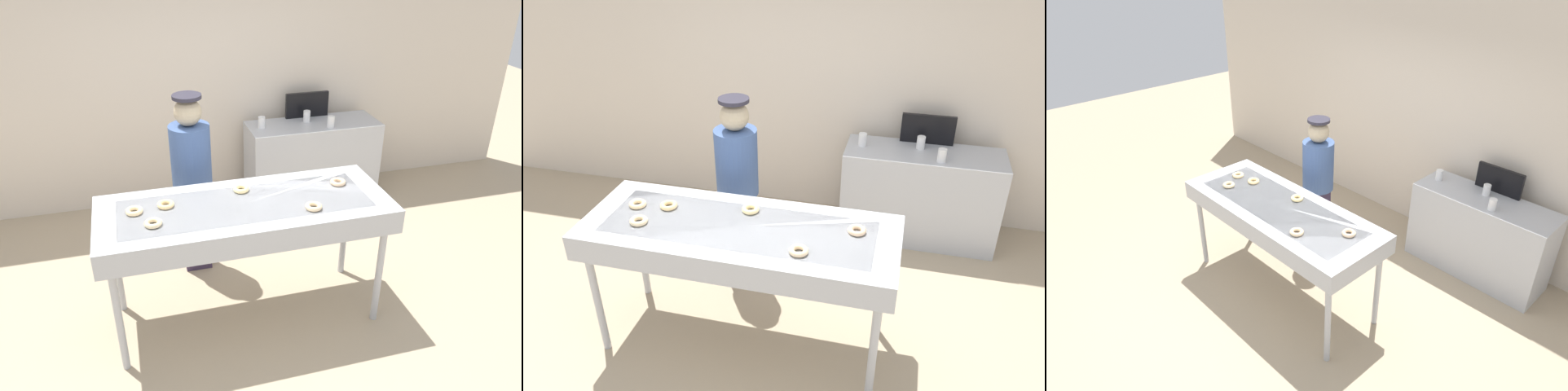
% 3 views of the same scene
% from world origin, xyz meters
% --- Properties ---
extents(ground_plane, '(16.00, 16.00, 0.00)m').
position_xyz_m(ground_plane, '(0.00, 0.00, 0.00)').
color(ground_plane, tan).
extents(back_wall, '(8.00, 0.12, 2.97)m').
position_xyz_m(back_wall, '(0.00, 2.26, 1.49)').
color(back_wall, beige).
rests_on(back_wall, ground).
extents(fryer_conveyor, '(2.19, 0.83, 1.06)m').
position_xyz_m(fryer_conveyor, '(0.00, 0.00, 0.96)').
color(fryer_conveyor, '#B7BABF').
rests_on(fryer_conveyor, ground).
extents(plain_donut_0, '(0.15, 0.15, 0.03)m').
position_xyz_m(plain_donut_0, '(0.79, 0.12, 1.07)').
color(plain_donut_0, beige).
rests_on(plain_donut_0, fryer_conveyor).
extents(plain_donut_1, '(0.17, 0.17, 0.03)m').
position_xyz_m(plain_donut_1, '(-0.57, 0.11, 1.07)').
color(plain_donut_1, '#F1CB85').
rests_on(plain_donut_1, fryer_conveyor).
extents(plain_donut_2, '(0.14, 0.14, 0.03)m').
position_xyz_m(plain_donut_2, '(0.02, 0.21, 1.07)').
color(plain_donut_2, '#F3D58C').
rests_on(plain_donut_2, fryer_conveyor).
extents(plain_donut_3, '(0.14, 0.14, 0.03)m').
position_xyz_m(plain_donut_3, '(0.47, -0.21, 1.07)').
color(plain_donut_3, beige).
rests_on(plain_donut_3, fryer_conveyor).
extents(plain_donut_4, '(0.17, 0.17, 0.03)m').
position_xyz_m(plain_donut_4, '(-0.80, 0.08, 1.07)').
color(plain_donut_4, '#F6D295').
rests_on(plain_donut_4, fryer_conveyor).
extents(plain_donut_5, '(0.18, 0.18, 0.03)m').
position_xyz_m(plain_donut_5, '(-0.68, -0.13, 1.07)').
color(plain_donut_5, beige).
rests_on(plain_donut_5, fryer_conveyor).
extents(worker_baker, '(0.35, 0.35, 1.68)m').
position_xyz_m(worker_baker, '(-0.28, 0.80, 0.96)').
color(worker_baker, '#352943').
rests_on(worker_baker, ground).
extents(prep_counter, '(1.49, 0.55, 0.93)m').
position_xyz_m(prep_counter, '(1.23, 1.81, 0.47)').
color(prep_counter, '#B7BABF').
rests_on(prep_counter, ground).
extents(paper_cup_0, '(0.08, 0.08, 0.12)m').
position_xyz_m(paper_cup_0, '(0.64, 1.83, 0.99)').
color(paper_cup_0, white).
rests_on(paper_cup_0, prep_counter).
extents(paper_cup_1, '(0.08, 0.08, 0.12)m').
position_xyz_m(paper_cup_1, '(1.18, 1.89, 0.99)').
color(paper_cup_1, white).
rests_on(paper_cup_1, prep_counter).
extents(paper_cup_2, '(0.08, 0.08, 0.12)m').
position_xyz_m(paper_cup_2, '(1.37, 1.65, 0.99)').
color(paper_cup_2, white).
rests_on(paper_cup_2, prep_counter).
extents(menu_display, '(0.51, 0.04, 0.29)m').
position_xyz_m(menu_display, '(1.23, 2.04, 1.07)').
color(menu_display, black).
rests_on(menu_display, prep_counter).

